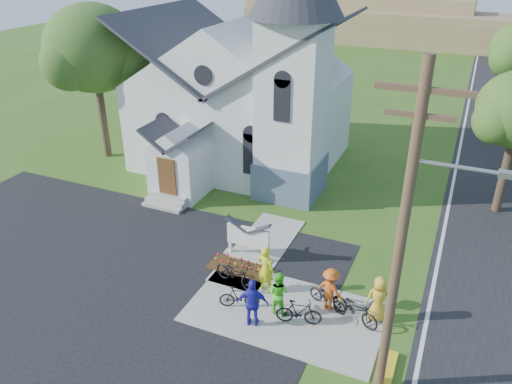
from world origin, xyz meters
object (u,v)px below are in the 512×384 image
at_px(cyclist_3, 330,289).
at_px(cyclist_4, 378,299).
at_px(church_sign, 248,237).
at_px(bike_4, 355,308).
at_px(cyclist_0, 266,269).
at_px(bike_1, 239,297).
at_px(cyclist_1, 278,293).
at_px(bike_2, 328,297).
at_px(cyclist_2, 253,303).
at_px(bike_3, 299,312).
at_px(utility_pole, 404,236).
at_px(bike_0, 235,274).

height_order(cyclist_3, cyclist_4, cyclist_4).
xyz_separation_m(church_sign, bike_4, (5.11, -2.11, -0.46)).
bearing_deg(cyclist_0, bike_1, 83.28).
bearing_deg(cyclist_1, church_sign, -43.61).
bearing_deg(church_sign, bike_2, -24.11).
bearing_deg(cyclist_2, bike_1, -53.96).
relative_size(bike_2, bike_3, 1.02).
xyz_separation_m(church_sign, cyclist_1, (2.45, -2.79, -0.13)).
xyz_separation_m(bike_2, bike_4, (1.07, -0.31, 0.08)).
bearing_deg(utility_pole, bike_4, 119.39).
height_order(church_sign, cyclist_4, cyclist_4).
height_order(bike_1, cyclist_4, cyclist_4).
bearing_deg(bike_2, cyclist_2, 153.93).
bearing_deg(church_sign, cyclist_0, -49.20).
xyz_separation_m(cyclist_1, cyclist_2, (-0.56, -0.98, 0.09)).
bearing_deg(bike_2, cyclist_0, 111.39).
distance_m(bike_3, bike_4, 2.01).
bearing_deg(bike_3, cyclist_0, 40.29).
bearing_deg(cyclist_0, bike_2, -165.77).
bearing_deg(cyclist_4, bike_3, 8.49).
height_order(cyclist_1, bike_1, cyclist_1).
height_order(bike_0, cyclist_2, cyclist_2).
distance_m(utility_pole, cyclist_2, 6.50).
bearing_deg(cyclist_0, cyclist_2, 113.86).
bearing_deg(bike_3, bike_2, -42.73).
relative_size(cyclist_0, bike_1, 1.30).
relative_size(cyclist_0, bike_2, 1.19).
relative_size(church_sign, bike_4, 1.13).
bearing_deg(cyclist_2, bike_4, -168.13).
height_order(bike_2, cyclist_4, cyclist_4).
relative_size(bike_0, cyclist_3, 1.13).
height_order(cyclist_0, cyclist_3, cyclist_0).
bearing_deg(cyclist_2, church_sign, -78.75).
height_order(bike_0, bike_4, bike_4).
height_order(cyclist_0, bike_1, cyclist_0).
relative_size(church_sign, cyclist_0, 1.12).
distance_m(bike_1, bike_2, 3.25).
xyz_separation_m(bike_1, cyclist_4, (4.75, 1.37, 0.43)).
bearing_deg(bike_3, cyclist_1, 58.01).
height_order(cyclist_2, cyclist_3, cyclist_2).
bearing_deg(bike_2, utility_pole, -117.43).
bearing_deg(bike_4, utility_pole, -127.40).
bearing_deg(utility_pole, church_sign, 144.40).
height_order(utility_pole, bike_2, utility_pole).
bearing_deg(bike_1, bike_0, 9.97).
distance_m(bike_0, bike_3, 3.21).
distance_m(church_sign, cyclist_0, 2.38).
relative_size(utility_pole, cyclist_1, 5.90).
xyz_separation_m(bike_1, bike_3, (2.29, 0.03, 0.04)).
distance_m(utility_pole, cyclist_1, 6.40).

